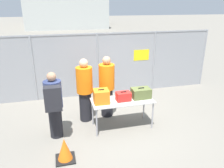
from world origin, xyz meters
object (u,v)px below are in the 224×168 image
suitcase_red (123,96)px  utility_trailer (112,65)px  security_worker_near (107,86)px  suitcase_orange (101,96)px  inspection_table (122,103)px  suitcase_olive (141,93)px  traffic_cone (65,150)px  traveler_hooded (54,103)px  security_worker_far (85,90)px

suitcase_red → utility_trailer: (0.94, 4.91, -0.52)m
security_worker_near → suitcase_orange: bearing=57.3°
inspection_table → security_worker_near: size_ratio=0.89×
suitcase_red → inspection_table: bearing=130.2°
security_worker_near → utility_trailer: (1.21, 4.14, -0.55)m
suitcase_orange → suitcase_olive: size_ratio=0.80×
security_worker_near → suitcase_olive: bearing=127.9°
suitcase_red → utility_trailer: size_ratio=0.11×
suitcase_olive → traffic_cone: size_ratio=0.95×
inspection_table → traveler_hooded: (-1.75, -0.08, 0.21)m
security_worker_far → traffic_cone: size_ratio=3.47×
security_worker_near → inspection_table: bearing=98.9°
suitcase_red → utility_trailer: suitcase_red is taller
traveler_hooded → utility_trailer: traveler_hooded is taller
traveler_hooded → traffic_cone: (0.16, -0.93, -0.70)m
traveler_hooded → inspection_table: bearing=1.9°
security_worker_near → traffic_cone: 2.32m
inspection_table → security_worker_far: security_worker_far is taller
utility_trailer → traveler_hooded: bearing=-118.6°
security_worker_far → traveler_hooded: bearing=26.9°
suitcase_red → traffic_cone: bearing=-148.6°
inspection_table → security_worker_far: bearing=144.8°
suitcase_red → security_worker_near: size_ratio=0.21×
suitcase_orange → security_worker_far: (-0.34, 0.65, -0.03)m
suitcase_olive → traffic_cone: bearing=-154.0°
suitcase_olive → utility_trailer: (0.42, 4.85, -0.54)m
suitcase_olive → security_worker_near: security_worker_near is taller
traveler_hooded → security_worker_far: bearing=39.7°
traveler_hooded → suitcase_red: bearing=1.1°
inspection_table → suitcase_red: (0.02, -0.02, 0.19)m
security_worker_near → utility_trailer: 4.35m
suitcase_olive → traffic_cone: 2.46m
traffic_cone → suitcase_olive: bearing=26.0°
security_worker_near → utility_trailer: size_ratio=0.52×
suitcase_red → security_worker_far: bearing=144.4°
inspection_table → security_worker_near: 0.81m
suitcase_orange → utility_trailer: 5.16m
inspection_table → suitcase_olive: 0.57m
suitcase_olive → suitcase_red: bearing=-174.2°
suitcase_olive → traveler_hooded: traveler_hooded is taller
inspection_table → suitcase_olive: (0.53, 0.03, 0.20)m
traffic_cone → suitcase_red: bearing=31.4°
suitcase_orange → traveler_hooded: (-1.18, -0.07, -0.03)m
utility_trailer → suitcase_red: bearing=-100.8°
security_worker_near → utility_trailer: bearing=-115.9°
utility_trailer → traffic_cone: bearing=-113.4°
suitcase_orange → security_worker_far: 0.73m
security_worker_near → traffic_cone: bearing=42.9°
suitcase_red → traffic_cone: size_ratio=0.72×
suitcase_orange → traffic_cone: size_ratio=0.76×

